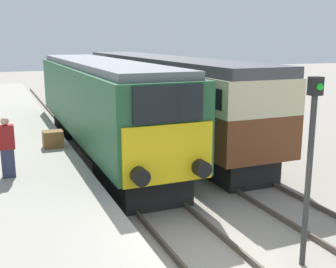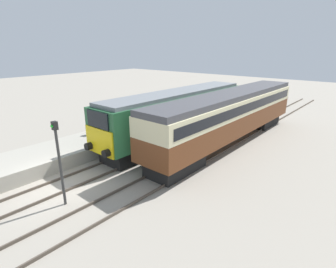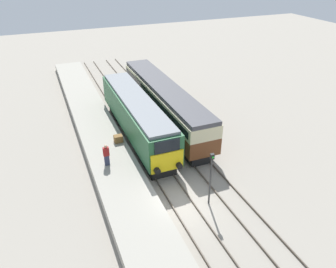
# 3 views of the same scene
# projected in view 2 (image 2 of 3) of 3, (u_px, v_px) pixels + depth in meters

# --- Properties ---
(ground_plane) EXTENTS (120.00, 120.00, 0.00)m
(ground_plane) POSITION_uv_depth(u_px,v_px,m) (56.00, 188.00, 13.46)
(ground_plane) COLOR gray
(platform_left) EXTENTS (3.50, 50.00, 0.84)m
(platform_left) POSITION_uv_depth(u_px,v_px,m) (130.00, 132.00, 21.14)
(platform_left) COLOR #9E998C
(platform_left) RESTS_ON ground_plane
(rails_near_track) EXTENTS (1.51, 60.00, 0.14)m
(rails_near_track) POSITION_uv_depth(u_px,v_px,m) (129.00, 158.00, 17.04)
(rails_near_track) COLOR #4C4238
(rails_near_track) RESTS_ON ground_plane
(rails_far_track) EXTENTS (1.50, 60.00, 0.14)m
(rails_far_track) POSITION_uv_depth(u_px,v_px,m) (169.00, 173.00, 14.93)
(rails_far_track) COLOR #4C4238
(rails_far_track) RESTS_ON ground_plane
(locomotive) EXTENTS (2.70, 14.94, 3.84)m
(locomotive) POSITION_uv_depth(u_px,v_px,m) (178.00, 113.00, 20.08)
(locomotive) COLOR black
(locomotive) RESTS_ON ground_plane
(passenger_carriage) EXTENTS (2.75, 17.31, 3.86)m
(passenger_carriage) POSITION_uv_depth(u_px,v_px,m) (231.00, 113.00, 19.32)
(passenger_carriage) COLOR black
(passenger_carriage) RESTS_ON ground_plane
(person_on_platform) EXTENTS (0.44, 0.26, 1.72)m
(person_on_platform) POSITION_uv_depth(u_px,v_px,m) (99.00, 122.00, 19.24)
(person_on_platform) COLOR #2D334C
(person_on_platform) RESTS_ON platform_left
(signal_post) EXTENTS (0.24, 0.28, 3.96)m
(signal_post) POSITION_uv_depth(u_px,v_px,m) (59.00, 157.00, 11.39)
(signal_post) COLOR #333333
(signal_post) RESTS_ON ground_plane
(luggage_crate) EXTENTS (0.70, 0.56, 0.60)m
(luggage_crate) POSITION_uv_depth(u_px,v_px,m) (144.00, 125.00, 20.56)
(luggage_crate) COLOR brown
(luggage_crate) RESTS_ON platform_left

